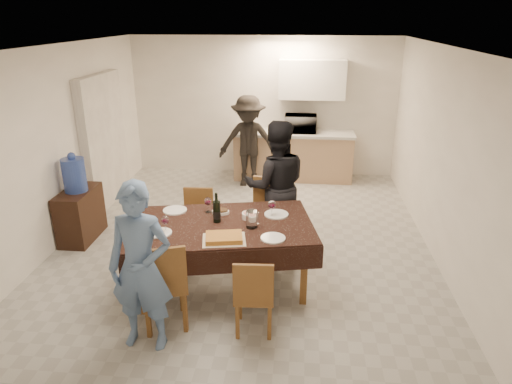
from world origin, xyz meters
TOP-DOWN VIEW (x-y plane):
  - floor at (0.00, 0.00)m, footprint 5.00×6.00m
  - ceiling at (0.00, 0.00)m, footprint 5.00×6.00m
  - wall_back at (0.00, 3.00)m, footprint 5.00×0.02m
  - wall_front at (0.00, -3.00)m, footprint 5.00×0.02m
  - wall_left at (-2.50, 0.00)m, footprint 0.02×6.00m
  - wall_right at (2.50, 0.00)m, footprint 0.02×6.00m
  - stub_partition at (-2.42, 1.20)m, footprint 0.15×1.40m
  - kitchen_base_cabinet at (0.60, 2.68)m, footprint 2.20×0.60m
  - kitchen_worktop at (0.60, 2.68)m, footprint 2.24×0.64m
  - upper_cabinet at (0.90, 2.82)m, footprint 1.20×0.34m
  - dining_table at (-0.12, -1.14)m, footprint 2.22×1.56m
  - chair_near_left at (-0.57, -1.99)m, footprint 0.56×0.57m
  - chair_near_right at (0.33, -1.97)m, footprint 0.40×0.40m
  - chair_far_left at (-0.57, -0.48)m, footprint 0.40×0.40m
  - chair_far_right at (0.33, -0.49)m, footprint 0.54×0.54m
  - console at (-2.28, -0.15)m, footprint 0.39×0.77m
  - water_jug at (-2.28, -0.15)m, footprint 0.30×0.30m
  - wine_bottle at (-0.17, -1.09)m, footprint 0.09×0.09m
  - water_pitcher at (0.23, -1.19)m, footprint 0.12×0.12m
  - savoury_tart at (-0.02, -1.52)m, footprint 0.49×0.40m
  - salad_bowl at (0.18, -0.96)m, footprint 0.17×0.17m
  - mushroom_dish at (-0.17, -0.86)m, footprint 0.19×0.19m
  - wine_glass_a at (-0.67, -1.39)m, footprint 0.08×0.08m
  - wine_glass_b at (0.43, -0.89)m, footprint 0.09×0.09m
  - wine_glass_c at (-0.32, -0.84)m, footprint 0.08×0.08m
  - plate_near_left at (-0.72, -1.44)m, footprint 0.25×0.25m
  - plate_near_right at (0.48, -1.44)m, footprint 0.26×0.26m
  - plate_far_left at (-0.72, -0.84)m, footprint 0.28×0.28m
  - plate_far_right at (0.48, -0.84)m, footprint 0.28×0.28m
  - microwave at (0.72, 2.68)m, footprint 0.58×0.39m
  - person_near at (-0.67, -2.19)m, footprint 0.61×0.42m
  - person_far at (0.43, -0.09)m, footprint 0.93×0.78m
  - person_kitchen at (-0.20, 2.23)m, footprint 1.06×0.61m

SIDE VIEW (x-z plane):
  - floor at x=0.00m, z-range -0.01..0.01m
  - console at x=-2.28m, z-range 0.00..0.72m
  - kitchen_base_cabinet at x=0.60m, z-range 0.00..0.86m
  - chair_near_right at x=0.33m, z-range 0.29..0.74m
  - chair_far_left at x=-0.57m, z-range 0.29..0.75m
  - chair_near_left at x=-0.57m, z-range 0.33..0.85m
  - chair_far_right at x=0.33m, z-range 0.35..0.90m
  - dining_table at x=-0.12m, z-range 0.36..1.15m
  - plate_near_left at x=-0.72m, z-range 0.79..0.81m
  - plate_near_right at x=0.48m, z-range 0.79..0.81m
  - plate_far_right at x=0.48m, z-range 0.79..0.81m
  - plate_far_left at x=-0.72m, z-range 0.79..0.81m
  - mushroom_dish at x=-0.17m, z-range 0.79..0.82m
  - savoury_tart at x=-0.02m, z-range 0.79..0.85m
  - person_near at x=-0.67m, z-range 0.00..1.64m
  - person_kitchen at x=-0.20m, z-range 0.00..1.65m
  - salad_bowl at x=0.18m, z-range 0.79..0.86m
  - person_far at x=0.43m, z-range 0.00..1.74m
  - wine_glass_a at x=-0.67m, z-range 0.79..0.98m
  - wine_glass_c at x=-0.32m, z-range 0.79..0.98m
  - kitchen_worktop at x=0.60m, z-range 0.86..0.91m
  - water_pitcher at x=0.23m, z-range 0.79..0.98m
  - wine_glass_b at x=0.43m, z-range 0.79..0.99m
  - water_jug at x=-2.28m, z-range 0.72..1.17m
  - wine_bottle at x=-0.17m, z-range 0.79..1.14m
  - stub_partition at x=-2.42m, z-range 0.00..2.10m
  - microwave at x=0.72m, z-range 0.91..1.23m
  - wall_back at x=0.00m, z-range 0.00..2.60m
  - wall_front at x=0.00m, z-range 0.00..2.60m
  - wall_left at x=-2.50m, z-range 0.00..2.60m
  - wall_right at x=2.50m, z-range 0.00..2.60m
  - upper_cabinet at x=0.90m, z-range 1.50..2.20m
  - ceiling at x=0.00m, z-range 2.59..2.61m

